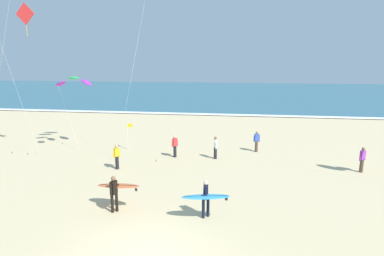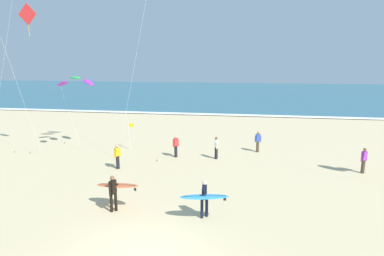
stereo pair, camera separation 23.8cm
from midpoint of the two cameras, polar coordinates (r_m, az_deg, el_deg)
The scene contains 12 objects.
ocean_water at distance 69.64m, azimuth 5.74°, elevation 6.43°, with size 160.00×60.00×0.08m, color #2D6075.
shoreline_foam at distance 40.23m, azimuth 3.71°, elevation 2.47°, with size 160.00×1.38×0.01m, color white.
surfer_lead at distance 15.05m, azimuth -13.97°, elevation -10.53°, with size 2.27×1.11×1.71m.
surfer_trailing at distance 13.85m, azimuth 1.98°, elevation -12.22°, with size 2.11×0.98×1.71m.
kite_arc_emerald_mid at distance 25.08m, azimuth -20.75°, elevation 7.84°, with size 3.56×3.00×5.60m.
kite_diamond_scarlet_high at distance 24.95m, azimuth -28.14°, elevation 17.06°, with size 3.12×0.33×10.50m.
bystander_white_top at distance 22.14m, azimuth 3.93°, elevation -3.52°, with size 0.25×0.49×1.59m.
bystander_blue_top at distance 24.25m, azimuth 11.27°, elevation -2.35°, with size 0.47×0.28×1.59m.
bystander_red_top at distance 22.50m, azimuth -3.40°, elevation -3.26°, with size 0.37×0.38×1.59m.
bystander_purple_top at distance 22.00m, azimuth 28.02°, elevation -5.04°, with size 0.44×0.32×1.59m.
bystander_yellow_top at distance 20.60m, azimuth -13.71°, elevation -5.04°, with size 0.34×0.42×1.59m.
lifeguard_flag at distance 24.83m, azimuth -11.72°, elevation -0.96°, with size 0.45×0.05×2.10m.
Camera 1 is at (3.07, -9.51, 6.72)m, focal length 29.63 mm.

